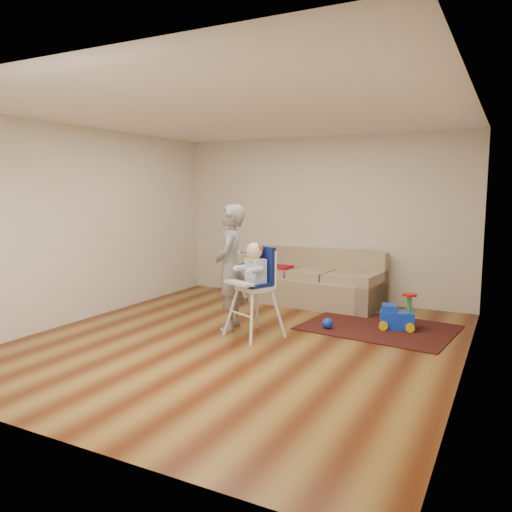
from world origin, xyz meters
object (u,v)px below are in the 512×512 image
at_px(ride_on_toy, 397,310).
at_px(toy_ball, 328,323).
at_px(adult, 231,268).
at_px(side_table, 252,282).
at_px(high_chair, 254,291).
at_px(sofa, 311,277).

distance_m(ride_on_toy, toy_ball, 0.93).
bearing_deg(adult, toy_ball, 98.71).
distance_m(side_table, high_chair, 2.31).
height_order(sofa, high_chair, high_chair).
relative_size(toy_ball, adult, 0.09).
bearing_deg(ride_on_toy, sofa, 139.28).
height_order(side_table, ride_on_toy, side_table).
distance_m(side_table, adult, 2.05).
bearing_deg(adult, ride_on_toy, 99.70).
bearing_deg(toy_ball, sofa, 119.43).
bearing_deg(side_table, toy_ball, -35.41).
xyz_separation_m(side_table, adult, (0.68, -1.86, 0.55)).
xyz_separation_m(ride_on_toy, high_chair, (-1.52, -1.15, 0.32)).
bearing_deg(high_chair, toy_ball, 68.80).
bearing_deg(ride_on_toy, toy_ball, -162.42).
xyz_separation_m(ride_on_toy, adult, (-1.96, -1.00, 0.57)).
bearing_deg(side_table, adult, -70.03).
height_order(ride_on_toy, toy_ball, ride_on_toy).
relative_size(side_table, adult, 0.34).
height_order(toy_ball, adult, adult).
bearing_deg(side_table, ride_on_toy, -18.07).
height_order(sofa, toy_ball, sofa).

